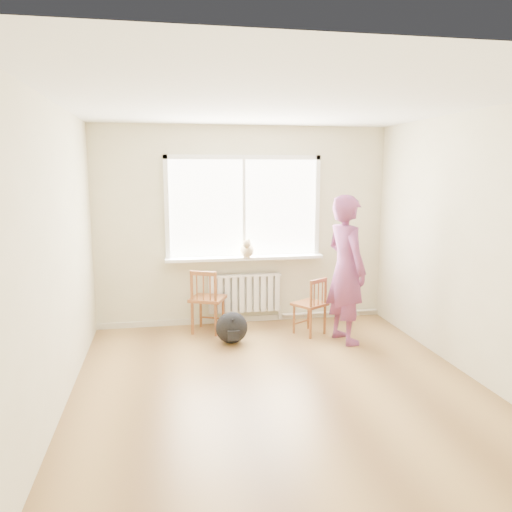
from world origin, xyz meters
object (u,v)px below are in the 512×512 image
chair_right (312,306)px  cat (247,249)px  chair_left (207,301)px  person (346,269)px  backpack (232,328)px

chair_right → cat: 1.15m
chair_left → chair_right: bearing=-169.4°
cat → person: bearing=-26.1°
cat → backpack: bearing=-103.0°
chair_left → cat: cat is taller
chair_right → person: (0.33, -0.31, 0.53)m
person → backpack: (-1.40, 0.17, -0.71)m
chair_left → person: size_ratio=0.46×
cat → chair_left: bearing=-148.5°
chair_right → backpack: 1.09m
chair_right → backpack: (-1.07, -0.15, -0.18)m
backpack → cat: bearing=65.6°
chair_left → backpack: 0.58m
person → cat: 1.38m
chair_right → person: bearing=103.9°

